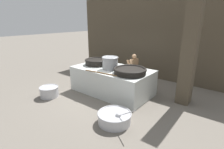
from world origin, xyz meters
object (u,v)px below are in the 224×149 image
Objects in this scene: stock_pot at (110,63)px; prep_bowl_meat at (49,91)px; giant_wok_near at (96,62)px; giant_wok_far at (130,71)px; cook at (134,69)px; prep_bowl_vegetables at (114,117)px.

stock_pot is 0.89× the size of prep_bowl_meat.
giant_wok_near is 0.82× the size of giant_wok_far.
stock_pot is at bearing 177.35° from giant_wok_far.
prep_bowl_meat is at bearing 65.15° from cook.
stock_pot reaches higher than prep_bowl_meat.
giant_wok_near is at bearing 49.74° from cook.
prep_bowl_meat is (-3.10, -0.14, 0.04)m from prep_bowl_vegetables.
prep_bowl_meat is at bearing -110.92° from giant_wok_near.
prep_bowl_meat is (-1.63, -1.75, -1.05)m from stock_pot.
cook is (0.32, 1.25, -0.48)m from stock_pot.
cook is 3.14m from prep_bowl_vegetables.
cook is 1.14× the size of prep_bowl_vegetables.
giant_wok_near is 0.92m from stock_pot.
giant_wok_far is 1.47m from cook.
prep_bowl_vegetables is 1.77× the size of prep_bowl_meat.
prep_bowl_meat is (-1.95, -3.00, -0.57)m from cook.
cook is at bearing 41.54° from giant_wok_near.
stock_pot reaches higher than cook.
giant_wok_far is (1.85, -0.21, -0.02)m from giant_wok_near.
giant_wok_near is at bearing 143.02° from prep_bowl_vegetables.
stock_pot is 0.50× the size of prep_bowl_vegetables.
prep_bowl_vegetables reaches higher than prep_bowl_meat.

